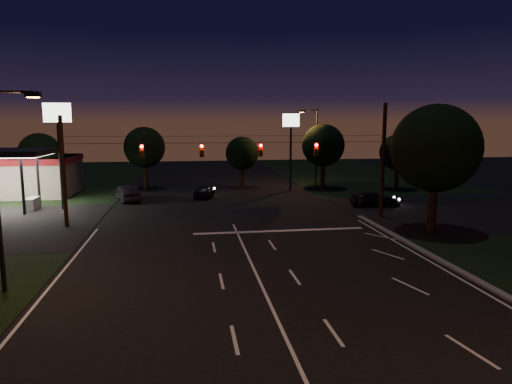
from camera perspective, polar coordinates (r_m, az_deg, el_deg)
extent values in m
plane|color=black|center=(20.66, 1.20, -12.66)|extent=(140.00, 140.00, 0.00)
cube|color=black|center=(42.68, 24.64, -2.21)|extent=(20.00, 16.00, 0.02)
cube|color=silver|center=(15.34, 5.31, -20.73)|extent=(0.14, 40.00, 0.01)
cube|color=silver|center=(31.99, 2.97, -4.87)|extent=(12.00, 0.50, 0.01)
cylinder|color=black|center=(37.99, 15.32, -2.99)|extent=(0.30, 0.30, 9.00)
cylinder|color=black|center=(35.83, -22.54, -4.06)|extent=(0.28, 0.28, 8.00)
cylinder|color=black|center=(34.13, -3.11, 6.17)|extent=(24.00, 0.03, 0.03)
cylinder|color=black|center=(34.11, -3.12, 7.01)|extent=(24.00, 0.02, 0.02)
cube|color=#3F3307|center=(34.15, -14.06, 5.00)|extent=(0.32, 0.26, 1.00)
sphere|color=#FF0705|center=(33.97, -14.11, 5.54)|extent=(0.22, 0.22, 0.22)
sphere|color=black|center=(33.99, -14.09, 4.98)|extent=(0.20, 0.20, 0.20)
sphere|color=black|center=(34.01, -14.07, 4.43)|extent=(0.20, 0.20, 0.20)
cube|color=#3F3307|center=(34.02, -6.81, 5.19)|extent=(0.32, 0.26, 1.00)
sphere|color=#FF0705|center=(33.84, -6.81, 5.73)|extent=(0.22, 0.22, 0.22)
sphere|color=black|center=(33.86, -6.80, 5.17)|extent=(0.20, 0.20, 0.20)
sphere|color=black|center=(33.88, -6.79, 4.61)|extent=(0.20, 0.20, 0.20)
cube|color=#3F3307|center=(34.44, 0.56, 5.29)|extent=(0.32, 0.26, 1.00)
sphere|color=#FF0705|center=(34.27, 0.60, 5.83)|extent=(0.22, 0.22, 0.22)
sphere|color=black|center=(34.29, 0.60, 5.28)|extent=(0.20, 0.20, 0.20)
sphere|color=black|center=(34.31, 0.60, 4.73)|extent=(0.20, 0.20, 0.20)
cube|color=#3F3307|center=(35.39, 7.48, 5.31)|extent=(0.32, 0.26, 1.00)
sphere|color=#FF0705|center=(35.22, 7.56, 5.83)|extent=(0.22, 0.22, 0.22)
sphere|color=black|center=(35.24, 7.55, 5.30)|extent=(0.20, 0.20, 0.20)
sphere|color=black|center=(35.26, 7.54, 4.76)|extent=(0.20, 0.20, 0.20)
cube|color=gray|center=(53.60, -29.03, 1.74)|extent=(14.00, 8.00, 4.00)
cube|color=maroon|center=(53.45, -29.17, 3.55)|extent=(14.20, 8.20, 0.60)
cube|color=gray|center=(43.57, -26.16, -1.37)|extent=(0.80, 2.00, 1.10)
cylinder|color=black|center=(41.43, -27.15, 0.67)|extent=(0.24, 0.24, 4.80)
cylinder|color=black|center=(45.21, -25.57, 1.38)|extent=(0.24, 0.24, 4.80)
cylinder|color=black|center=(42.48, -23.24, 2.94)|extent=(0.24, 0.24, 7.50)
cube|color=white|center=(42.31, -23.61, 9.08)|extent=(2.20, 0.30, 1.60)
cylinder|color=black|center=(50.39, 4.34, 4.16)|extent=(0.24, 0.24, 7.00)
cube|color=white|center=(50.23, 4.40, 8.94)|extent=(1.80, 0.30, 1.40)
cylinder|color=black|center=(22.20, -28.38, 10.97)|extent=(1.80, 0.12, 0.12)
cube|color=black|center=(21.92, -26.10, 10.91)|extent=(0.60, 0.35, 0.22)
cube|color=orange|center=(21.91, -26.08, 10.60)|extent=(0.45, 0.25, 0.04)
cylinder|color=black|center=(53.13, 7.57, 5.43)|extent=(0.20, 0.20, 9.00)
cylinder|color=black|center=(52.82, 6.71, 10.09)|extent=(1.80, 0.12, 0.12)
cube|color=black|center=(52.58, 5.75, 10.00)|extent=(0.60, 0.35, 0.22)
cube|color=orange|center=(52.58, 5.74, 9.87)|extent=(0.45, 0.25, 0.04)
cylinder|color=black|center=(33.93, 21.19, -1.23)|extent=(0.60, 0.60, 4.00)
sphere|color=black|center=(33.51, 21.55, 5.11)|extent=(6.00, 6.00, 6.00)
sphere|color=black|center=(34.22, 22.02, 4.85)|extent=(4.50, 4.50, 4.50)
sphere|color=black|center=(33.49, 20.39, 4.94)|extent=(4.20, 4.20, 4.20)
cylinder|color=black|center=(51.45, -25.20, 1.20)|extent=(0.49, 0.49, 3.00)
sphere|color=black|center=(51.19, -25.40, 4.33)|extent=(4.20, 4.20, 4.20)
sphere|color=black|center=(51.38, -24.84, 4.24)|extent=(3.15, 3.15, 3.15)
sphere|color=black|center=(51.52, -25.78, 4.22)|extent=(2.94, 2.94, 2.94)
cylinder|color=black|center=(53.47, -13.66, 2.18)|extent=(0.52, 0.52, 3.25)
sphere|color=black|center=(53.22, -13.77, 5.45)|extent=(4.60, 4.60, 4.60)
sphere|color=black|center=(53.53, -13.25, 5.34)|extent=(3.45, 3.45, 3.45)
sphere|color=black|center=(53.50, -14.24, 5.34)|extent=(3.22, 3.22, 3.22)
cylinder|color=black|center=(52.68, -1.73, 2.06)|extent=(0.47, 0.47, 2.75)
sphere|color=black|center=(52.44, -1.74, 4.86)|extent=(3.80, 3.80, 3.80)
sphere|color=black|center=(52.78, -1.37, 4.77)|extent=(2.85, 2.85, 2.85)
sphere|color=black|center=(52.59, -2.18, 4.78)|extent=(2.66, 2.66, 2.66)
cylinder|color=black|center=(52.56, 8.33, 2.31)|extent=(0.53, 0.53, 3.40)
sphere|color=black|center=(52.30, 8.41, 5.79)|extent=(4.80, 4.80, 4.80)
sphere|color=black|center=(52.79, 8.79, 5.65)|extent=(3.60, 3.60, 3.60)
sphere|color=black|center=(52.40, 7.83, 5.69)|extent=(3.36, 3.36, 3.36)
cylinder|color=black|center=(53.65, 17.16, 1.87)|extent=(0.48, 0.48, 2.90)
sphere|color=black|center=(53.41, 17.29, 4.78)|extent=(4.00, 4.00, 4.00)
sphere|color=black|center=(53.86, 17.53, 4.67)|extent=(3.00, 3.00, 3.00)
sphere|color=black|center=(53.42, 16.80, 4.70)|extent=(2.80, 2.80, 2.80)
imported|color=black|center=(45.80, -6.51, 0.06)|extent=(2.53, 4.06, 1.29)
imported|color=black|center=(45.35, -15.77, -0.17)|extent=(2.90, 4.80, 1.49)
imported|color=black|center=(42.36, 14.65, -0.88)|extent=(4.55, 2.12, 1.29)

